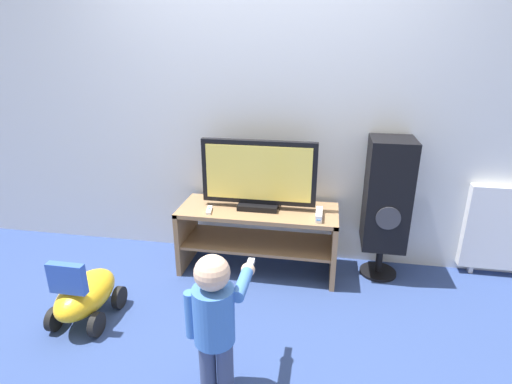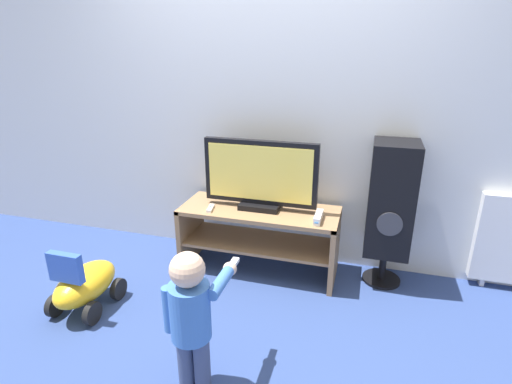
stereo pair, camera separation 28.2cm
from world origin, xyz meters
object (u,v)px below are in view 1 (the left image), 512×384
object	(u,v)px
television	(259,176)
remote_primary	(209,210)
speaker_tower	(387,196)
ride_on_toy	(85,294)
game_console	(319,214)
child	(215,315)

from	to	relation	value
television	remote_primary	size ratio (longest dim) A/B	6.26
speaker_tower	ride_on_toy	xyz separation A→B (m)	(-1.88, -0.89, -0.46)
game_console	child	size ratio (longest dim) A/B	0.26
television	speaker_tower	size ratio (longest dim) A/B	0.80
game_console	child	distance (m)	1.19
remote_primary	child	size ratio (longest dim) A/B	0.17
television	game_console	bearing A→B (deg)	-13.84
television	remote_primary	bearing A→B (deg)	-158.06
game_console	speaker_tower	world-z (taller)	speaker_tower
television	remote_primary	distance (m)	0.44
game_console	speaker_tower	bearing A→B (deg)	21.07
remote_primary	child	world-z (taller)	child
child	ride_on_toy	bearing A→B (deg)	157.68
speaker_tower	television	bearing A→B (deg)	-175.63
game_console	ride_on_toy	size ratio (longest dim) A/B	0.39
television	child	xyz separation A→B (m)	(0.00, -1.21, -0.30)
game_console	remote_primary	world-z (taller)	game_console
remote_primary	ride_on_toy	size ratio (longest dim) A/B	0.27
speaker_tower	child	bearing A→B (deg)	-125.43
remote_primary	speaker_tower	xyz separation A→B (m)	(1.26, 0.21, 0.12)
speaker_tower	ride_on_toy	world-z (taller)	speaker_tower
remote_primary	speaker_tower	size ratio (longest dim) A/B	0.13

